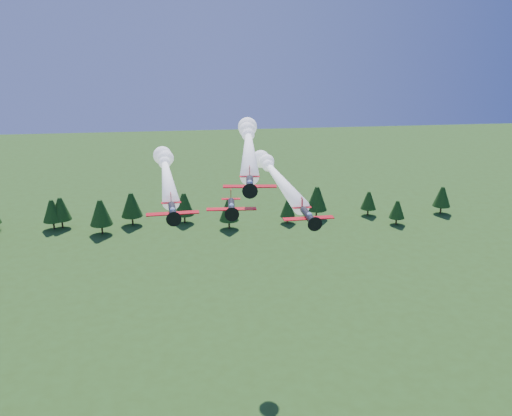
{
  "coord_description": "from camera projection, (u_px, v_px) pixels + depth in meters",
  "views": [
    {
      "loc": [
        -7.0,
        -76.83,
        66.75
      ],
      "look_at": [
        2.75,
        0.0,
        41.76
      ],
      "focal_mm": 40.0,
      "sensor_mm": 36.0,
      "label": 1
    }
  ],
  "objects": [
    {
      "name": "plane_slot",
      "position": [
        231.0,
        206.0,
        87.87
      ],
      "size": [
        7.76,
        8.43,
        2.72
      ],
      "rotation": [
        0.0,
        0.0,
        -0.06
      ],
      "color": "black",
      "rests_on": "ground"
    },
    {
      "name": "treeline",
      "position": [
        170.0,
        208.0,
        195.85
      ],
      "size": [
        176.44,
        17.91,
        11.74
      ],
      "color": "#382314",
      "rests_on": "ground"
    },
    {
      "name": "plane_lead",
      "position": [
        249.0,
        143.0,
        96.96
      ],
      "size": [
        9.78,
        46.21,
        3.7
      ],
      "rotation": [
        0.0,
        0.0,
        -0.11
      ],
      "color": "black",
      "rests_on": "ground"
    },
    {
      "name": "plane_left",
      "position": [
        166.0,
        171.0,
        102.74
      ],
      "size": [
        7.86,
        42.05,
        3.7
      ],
      "rotation": [
        0.0,
        0.0,
        0.06
      ],
      "color": "black",
      "rests_on": "ground"
    },
    {
      "name": "plane_right",
      "position": [
        275.0,
        174.0,
        106.4
      ],
      "size": [
        7.56,
        43.83,
        3.7
      ],
      "rotation": [
        0.0,
        0.0,
        0.04
      ],
      "color": "black",
      "rests_on": "ground"
    }
  ]
}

